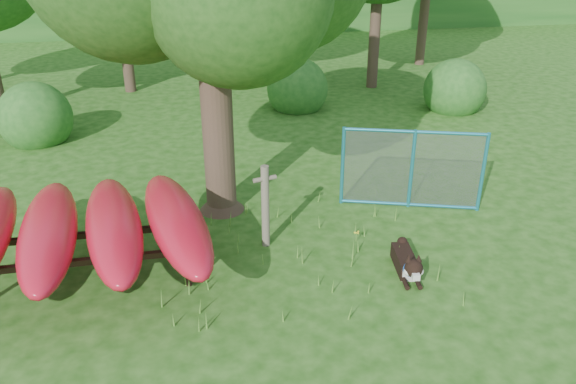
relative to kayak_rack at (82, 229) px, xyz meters
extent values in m
plane|color=#19460E|center=(2.97, -0.72, -0.90)|extent=(80.00, 80.00, 0.00)
cylinder|color=#38291E|center=(2.19, 2.04, 1.30)|extent=(0.61, 0.61, 4.41)
cone|color=#38291E|center=(2.19, 2.04, -0.68)|extent=(0.92, 0.92, 0.44)
cylinder|color=#38291E|center=(2.71, 1.99, 1.92)|extent=(1.25, 0.47, 0.94)
cylinder|color=#38291E|center=(1.76, 2.26, 2.27)|extent=(0.93, 0.72, 0.90)
cylinder|color=brown|center=(2.80, 0.56, -0.18)|extent=(0.16, 0.16, 1.45)
cylinder|color=brown|center=(2.80, 0.56, 0.32)|extent=(0.40, 0.17, 0.08)
cylinder|color=black|center=(1.48, -0.40, -0.62)|extent=(0.09, 0.09, 0.57)
cylinder|color=black|center=(1.48, 0.40, -0.62)|extent=(0.09, 0.09, 0.57)
cube|color=black|center=(0.00, -0.40, -0.31)|extent=(3.41, 0.10, 0.09)
cube|color=black|center=(0.00, 0.40, -0.31)|extent=(3.41, 0.10, 0.09)
ellipsoid|color=red|center=(-0.45, 0.00, 0.00)|extent=(1.15, 3.47, 0.55)
ellipsoid|color=red|center=(0.45, 0.00, 0.00)|extent=(1.27, 3.49, 0.55)
ellipsoid|color=red|center=(1.36, 0.00, 0.00)|extent=(1.38, 3.49, 0.55)
cube|color=black|center=(4.84, -0.56, -0.78)|extent=(0.38, 0.78, 0.26)
cube|color=silver|center=(4.79, -0.88, -0.79)|extent=(0.25, 0.18, 0.23)
sphere|color=black|center=(4.76, -1.07, -0.58)|extent=(0.28, 0.28, 0.28)
cube|color=silver|center=(4.75, -1.20, -0.63)|extent=(0.13, 0.16, 0.10)
sphere|color=silver|center=(4.68, -1.08, -0.63)|extent=(0.13, 0.13, 0.13)
sphere|color=silver|center=(4.85, -1.10, -0.63)|extent=(0.13, 0.13, 0.13)
cone|color=black|center=(4.70, -1.02, -0.43)|extent=(0.13, 0.14, 0.13)
cone|color=black|center=(4.84, -1.04, -0.43)|extent=(0.10, 0.12, 0.13)
cylinder|color=black|center=(4.67, -1.02, -0.85)|extent=(0.12, 0.33, 0.07)
cylinder|color=black|center=(4.86, -1.05, -0.85)|extent=(0.12, 0.33, 0.07)
sphere|color=black|center=(4.95, -0.17, -0.67)|extent=(0.17, 0.17, 0.17)
torus|color=#1648AB|center=(4.78, -0.98, -0.65)|extent=(0.28, 0.12, 0.27)
cylinder|color=teal|center=(4.50, 1.88, -0.13)|extent=(0.09, 0.09, 1.56)
cylinder|color=teal|center=(5.73, 1.48, -0.13)|extent=(0.09, 0.09, 1.56)
cylinder|color=teal|center=(6.97, 1.07, -0.13)|extent=(0.09, 0.09, 1.56)
cylinder|color=teal|center=(5.73, 1.48, 0.62)|extent=(2.48, 0.87, 0.06)
cylinder|color=teal|center=(5.73, 1.48, -0.86)|extent=(2.48, 0.87, 0.06)
plane|color=slate|center=(5.73, 1.48, -0.13)|extent=(2.46, 0.81, 2.60)
cylinder|color=#50862C|center=(4.34, 0.37, -0.82)|extent=(0.01, 0.01, 0.18)
sphere|color=yellow|center=(4.34, 0.37, -0.73)|extent=(0.03, 0.03, 0.03)
sphere|color=yellow|center=(4.38, 0.39, -0.72)|extent=(0.03, 0.03, 0.03)
sphere|color=yellow|center=(4.31, 0.39, -0.74)|extent=(0.03, 0.03, 0.03)
sphere|color=yellow|center=(4.36, 0.34, -0.73)|extent=(0.03, 0.03, 0.03)
sphere|color=yellow|center=(4.32, 0.35, -0.72)|extent=(0.03, 0.03, 0.03)
cylinder|color=#38291E|center=(-0.03, 11.28, 1.72)|extent=(0.36, 0.36, 5.25)
cylinder|color=#38291E|center=(4.47, 12.28, 1.02)|extent=(0.36, 0.36, 3.85)
cylinder|color=#38291E|center=(7.97, 10.28, 1.48)|extent=(0.36, 0.36, 4.76)
sphere|color=#20571C|center=(-2.03, 6.78, -0.90)|extent=(1.80, 1.80, 1.80)
sphere|color=#20571C|center=(9.47, 7.28, -0.90)|extent=(1.80, 1.80, 1.80)
sphere|color=#20571C|center=(4.97, 8.28, -0.90)|extent=(1.80, 1.80, 1.80)
camera|label=1|loc=(1.59, -7.62, 3.98)|focal=35.00mm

